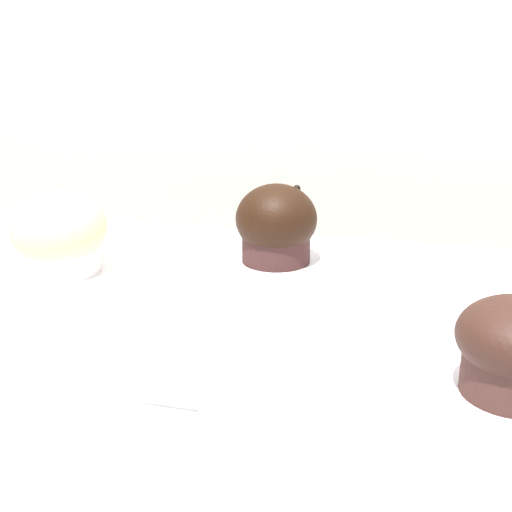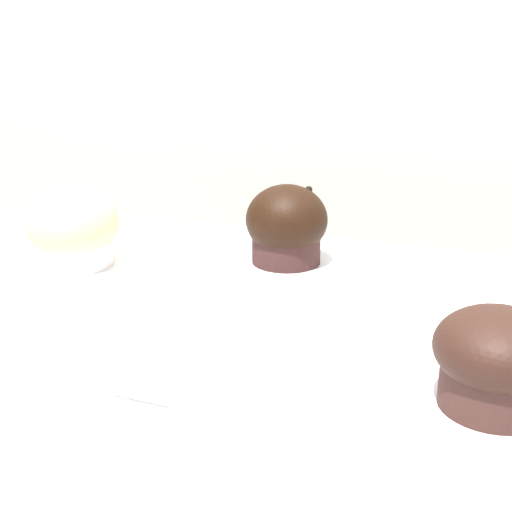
# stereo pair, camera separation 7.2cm
# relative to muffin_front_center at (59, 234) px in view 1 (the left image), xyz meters

# --- Properties ---
(wall_back) EXTENTS (3.20, 0.10, 1.80)m
(wall_back) POSITION_rel_muffin_front_center_xyz_m (0.26, 0.49, -0.09)
(wall_back) COLOR beige
(wall_back) RESTS_ON ground
(muffin_front_center) EXTENTS (0.11, 0.11, 0.09)m
(muffin_front_center) POSITION_rel_muffin_front_center_xyz_m (0.00, 0.00, 0.00)
(muffin_front_center) COLOR white
(muffin_front_center) RESTS_ON display_counter
(muffin_back_left) EXTENTS (0.09, 0.09, 0.09)m
(muffin_back_left) POSITION_rel_muffin_front_center_xyz_m (0.23, 0.10, 0.00)
(muffin_back_left) COLOR #391F1D
(muffin_back_left) RESTS_ON display_counter
(price_card) EXTENTS (0.05, 0.04, 0.06)m
(price_card) POSITION_rel_muffin_front_center_xyz_m (0.23, -0.25, -0.01)
(price_card) COLOR white
(price_card) RESTS_ON display_counter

